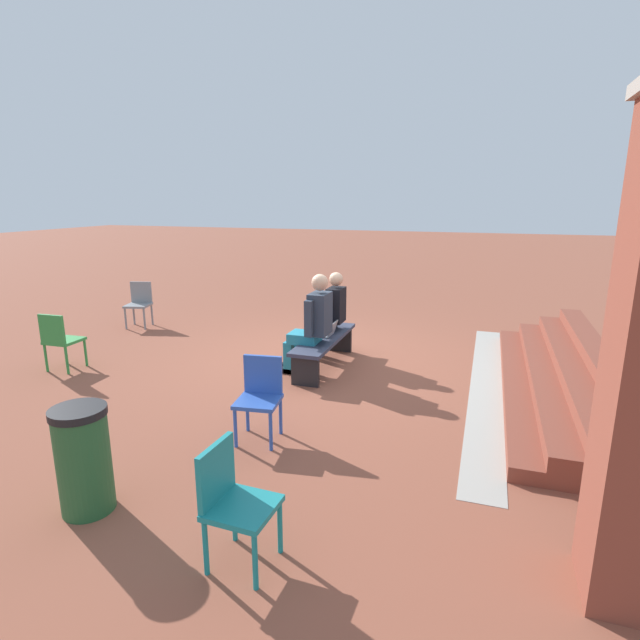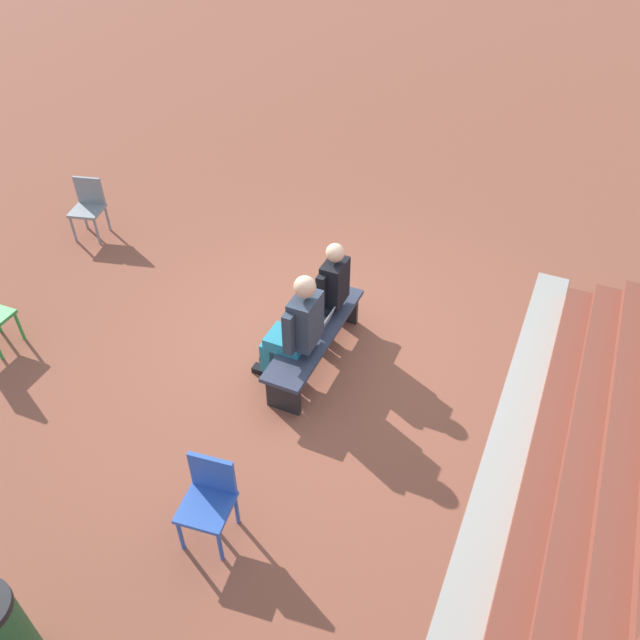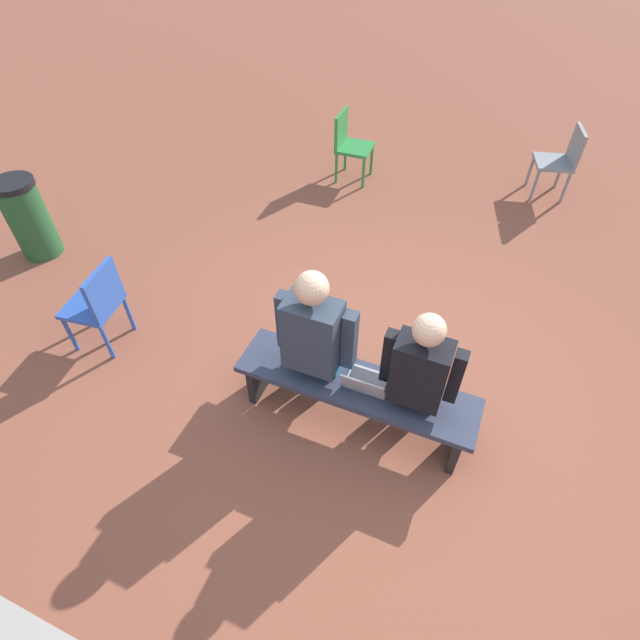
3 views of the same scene
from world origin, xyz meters
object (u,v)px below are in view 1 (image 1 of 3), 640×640
object	(u,v)px
plastic_chair_far_right	(232,497)
litter_bin	(84,459)
person_student	(329,313)
plastic_chair_far_left	(260,393)
plastic_chair_mid_courtyard	(59,338)
plastic_chair_near_bench_right	(139,301)
laptop	(327,332)
person_adult	(312,322)
bench	(324,343)

from	to	relation	value
plastic_chair_far_right	litter_bin	size ratio (longest dim) A/B	0.98
person_student	plastic_chair_far_left	size ratio (longest dim) A/B	1.58
plastic_chair_mid_courtyard	plastic_chair_near_bench_right	size ratio (longest dim) A/B	1.00
plastic_chair_far_right	person_student	bearing A→B (deg)	-170.56
person_student	plastic_chair_far_right	xyz separation A→B (m)	(4.42, 0.73, -0.23)
plastic_chair_far_left	plastic_chair_far_right	xyz separation A→B (m)	(1.70, 0.60, 0.00)
laptop	person_adult	bearing A→B (deg)	-11.62
plastic_chair_far_right	litter_bin	distance (m)	1.37
person_student	person_adult	distance (m)	0.76
bench	plastic_chair_near_bench_right	xyz separation A→B (m)	(-1.13, -4.07, 0.13)
bench	laptop	distance (m)	0.17
plastic_chair_near_bench_right	plastic_chair_far_right	bearing A→B (deg)	42.81
person_student	plastic_chair_far_left	world-z (taller)	person_student
person_adult	plastic_chair_far_right	bearing A→B (deg)	11.41
person_adult	plastic_chair_far_left	size ratio (longest dim) A/B	1.68
bench	litter_bin	size ratio (longest dim) A/B	2.09
person_student	plastic_chair_near_bench_right	xyz separation A→B (m)	(-0.70, -4.00, -0.23)
plastic_chair_far_left	plastic_chair_mid_courtyard	distance (m)	3.66
plastic_chair_mid_courtyard	plastic_chair_far_right	world-z (taller)	same
plastic_chair_far_left	plastic_chair_near_bench_right	world-z (taller)	same
laptop	plastic_chair_mid_courtyard	size ratio (longest dim) A/B	0.38
bench	plastic_chair_far_left	world-z (taller)	plastic_chair_far_left
person_student	plastic_chair_mid_courtyard	size ratio (longest dim) A/B	1.58
laptop	plastic_chair_far_right	size ratio (longest dim) A/B	0.38
person_student	plastic_chair_far_right	distance (m)	4.48
bench	litter_bin	xyz separation A→B (m)	(3.84, -0.70, 0.08)
litter_bin	plastic_chair_far_left	bearing A→B (deg)	153.89
bench	plastic_chair_near_bench_right	bearing A→B (deg)	-105.50
bench	plastic_chair_far_left	size ratio (longest dim) A/B	2.14
plastic_chair_mid_courtyard	plastic_chair_far_right	distance (m)	4.91
laptop	plastic_chair_far_left	world-z (taller)	plastic_chair_far_left
laptop	litter_bin	size ratio (longest dim) A/B	0.37
bench	person_student	bearing A→B (deg)	-171.20
person_adult	person_student	bearing A→B (deg)	179.64
person_student	laptop	xyz separation A→B (m)	(0.35, 0.08, -0.21)
bench	person_adult	xyz separation A→B (m)	(0.33, -0.07, 0.39)
bench	plastic_chair_far_right	bearing A→B (deg)	9.50
laptop	person_student	bearing A→B (deg)	-167.38
laptop	plastic_chair_far_left	size ratio (longest dim) A/B	0.38
plastic_chair_far_left	litter_bin	xyz separation A→B (m)	(1.56, -0.76, -0.05)
litter_bin	plastic_chair_near_bench_right	bearing A→B (deg)	-145.85
person_student	litter_bin	size ratio (longest dim) A/B	1.54
person_student	plastic_chair_mid_courtyard	distance (m)	3.85
plastic_chair_mid_courtyard	plastic_chair_far_right	size ratio (longest dim) A/B	1.00
bench	person_adult	distance (m)	0.51
person_adult	bench	bearing A→B (deg)	167.68
litter_bin	person_adult	bearing A→B (deg)	169.93
laptop	plastic_chair_far_right	xyz separation A→B (m)	(4.06, 0.66, -0.02)
person_student	plastic_chair_far_right	size ratio (longest dim) A/B	1.58
laptop	plastic_chair_mid_courtyard	world-z (taller)	plastic_chair_mid_courtyard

